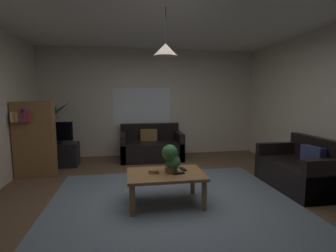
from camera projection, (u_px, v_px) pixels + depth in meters
name	position (u px, v px, depth m)	size (l,w,h in m)	color
floor	(171.00, 201.00, 3.64)	(5.33, 5.73, 0.02)	brown
rug	(174.00, 206.00, 3.45)	(3.46, 3.15, 0.01)	slate
wall_back	(151.00, 103.00, 6.31)	(5.45, 0.06, 2.65)	beige
ceiling	(172.00, 9.00, 3.31)	(5.33, 5.73, 0.02)	white
window_pane	(142.00, 106.00, 6.25)	(1.42, 0.01, 0.92)	white
couch_under_window	(151.00, 148.00, 5.94)	(1.43, 0.83, 0.82)	black
couch_right_side	(301.00, 171.00, 4.09)	(0.83, 1.34, 0.82)	black
coffee_table	(166.00, 178.00, 3.47)	(1.06, 0.70, 0.45)	olive
book_on_table_0	(153.00, 172.00, 3.46)	(0.14, 0.09, 0.03)	gold
book_on_table_1	(154.00, 170.00, 3.46)	(0.13, 0.11, 0.03)	#99663F
remote_on_table_0	(183.00, 169.00, 3.61)	(0.05, 0.16, 0.02)	black
remote_on_table_1	(179.00, 173.00, 3.41)	(0.05, 0.16, 0.02)	black
potted_plant_on_table	(171.00, 159.00, 3.45)	(0.26, 0.23, 0.40)	brown
tv_stand	(56.00, 155.00, 5.33)	(0.90, 0.44, 0.50)	black
tv	(55.00, 133.00, 5.25)	(0.73, 0.16, 0.46)	black
potted_palm_corner	(53.00, 135.00, 5.78)	(0.83, 0.71, 1.44)	brown
bookshelf_corner	(34.00, 139.00, 4.58)	(0.70, 0.31, 1.40)	olive
pendant_lamp	(165.00, 50.00, 3.26)	(0.32, 0.32, 0.62)	black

